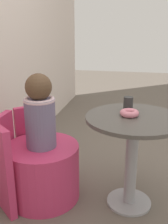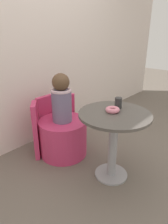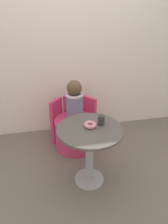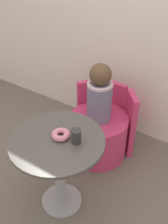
% 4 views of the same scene
% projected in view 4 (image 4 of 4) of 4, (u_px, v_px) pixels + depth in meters
% --- Properties ---
extents(ground_plane, '(12.00, 12.00, 0.00)m').
position_uv_depth(ground_plane, '(64.00, 196.00, 2.17)').
color(ground_plane, '#665B51').
extents(back_wall, '(6.00, 0.06, 2.40)m').
position_uv_depth(back_wall, '(137.00, 15.00, 2.22)').
color(back_wall, silver).
rests_on(back_wall, ground_plane).
extents(round_table, '(0.65, 0.65, 0.67)m').
position_uv_depth(round_table, '(58.00, 157.00, 1.84)').
color(round_table, '#99999E').
rests_on(round_table, ground_plane).
extents(tub_chair, '(0.54, 0.54, 0.42)m').
position_uv_depth(tub_chair, '(98.00, 136.00, 2.47)').
color(tub_chair, '#C63360').
rests_on(tub_chair, ground_plane).
extents(booth_backrest, '(0.64, 0.23, 0.64)m').
position_uv_depth(booth_backrest, '(110.00, 114.00, 2.55)').
color(booth_backrest, '#C63360').
rests_on(booth_backrest, ground_plane).
extents(child_figure, '(0.22, 0.22, 0.53)m').
position_uv_depth(child_figure, '(100.00, 94.00, 2.19)').
color(child_figure, slate).
rests_on(child_figure, tub_chair).
extents(donut, '(0.13, 0.13, 0.04)m').
position_uv_depth(donut, '(61.00, 135.00, 1.74)').
color(donut, pink).
rests_on(donut, round_table).
extents(cup, '(0.07, 0.07, 0.10)m').
position_uv_depth(cup, '(76.00, 136.00, 1.69)').
color(cup, '#2D2D2D').
rests_on(cup, round_table).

